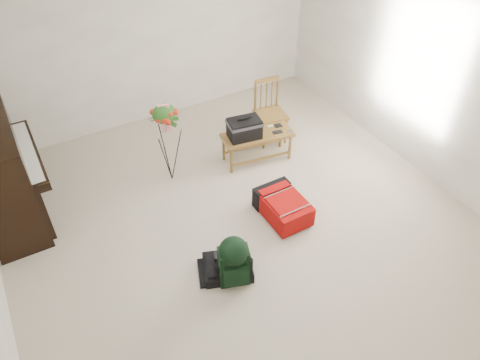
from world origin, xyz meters
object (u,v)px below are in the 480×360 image
dining_chair (269,112)px  black_duffel (227,266)px  bench (249,131)px  flower_stand (168,144)px  piano (2,173)px  red_suitcase (281,204)px  green_backpack (234,260)px

dining_chair → black_duffel: dining_chair is taller
bench → black_duffel: bench is taller
flower_stand → black_duffel: bearing=-71.1°
piano → flower_stand: 1.84m
piano → black_duffel: piano is taller
flower_stand → piano: bearing=-168.7°
piano → red_suitcase: piano is taller
green_backpack → flower_stand: bearing=105.6°
dining_chair → piano: bearing=-175.2°
red_suitcase → flower_stand: (-0.87, 1.19, 0.41)m
flower_stand → bench: bearing=11.4°
piano → bench: piano is taller
green_backpack → dining_chair: bearing=68.0°
green_backpack → red_suitcase: bearing=49.7°
dining_chair → green_backpack: bearing=-122.0°
green_backpack → piano: bearing=147.5°
red_suitcase → flower_stand: size_ratio=0.57×
red_suitcase → flower_stand: flower_stand is taller
dining_chair → black_duffel: (-1.60, -1.80, -0.35)m
bench → piano: bearing=178.5°
dining_chair → flower_stand: size_ratio=0.77×
piano → dining_chair: (3.35, -0.17, -0.17)m
bench → black_duffel: bearing=-118.3°
bench → flower_stand: flower_stand is taller
dining_chair → flower_stand: bearing=-166.6°
piano → green_backpack: bearing=-50.2°
bench → green_backpack: 1.94m
bench → green_backpack: (-1.09, -1.60, -0.17)m
green_backpack → flower_stand: size_ratio=0.52×
dining_chair → green_backpack: 2.51m
piano → dining_chair: bearing=-2.8°
dining_chair → green_backpack: dining_chair is taller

